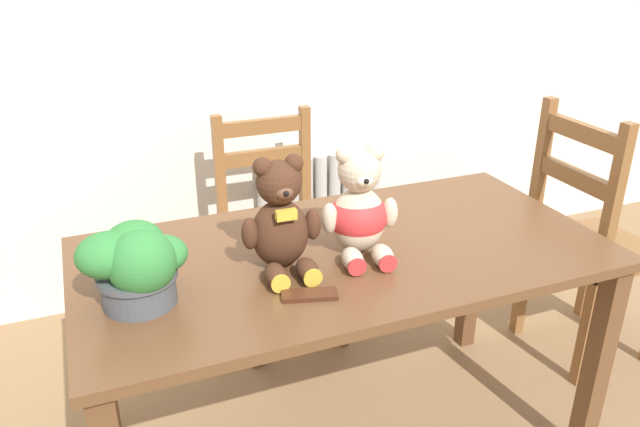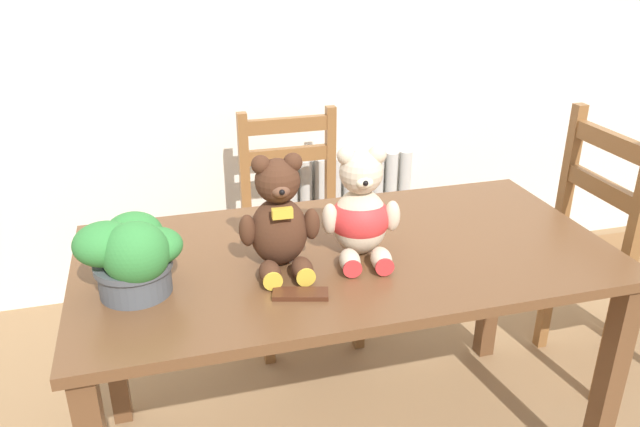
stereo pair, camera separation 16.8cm
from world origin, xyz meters
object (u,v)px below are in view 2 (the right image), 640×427
chocolate_bar (300,294)px  wooden_chair_behind (298,224)px  wooden_chair_side (617,257)px  teddy_bear_right (361,213)px  teddy_bear_left (279,220)px  potted_plant (132,253)px

chocolate_bar → wooden_chair_behind: bearing=76.9°
wooden_chair_behind → wooden_chair_side: 1.21m
wooden_chair_behind → wooden_chair_side: bearing=148.4°
teddy_bear_right → chocolate_bar: size_ratio=2.26×
wooden_chair_behind → chocolate_bar: bearing=76.9°
teddy_bear_left → potted_plant: (-0.38, -0.04, -0.02)m
wooden_chair_behind → teddy_bear_right: size_ratio=2.87×
wooden_chair_behind → potted_plant: 1.11m
teddy_bear_left → teddy_bear_right: bearing=-176.9°
chocolate_bar → teddy_bear_right: bearing=39.3°
wooden_chair_side → teddy_bear_right: bearing=-81.4°
teddy_bear_left → potted_plant: teddy_bear_left is taller
wooden_chair_side → potted_plant: 1.70m
potted_plant → chocolate_bar: (0.39, -0.13, -0.10)m
potted_plant → chocolate_bar: 0.42m
wooden_chair_side → teddy_bear_left: teddy_bear_left is taller
wooden_chair_side → chocolate_bar: wooden_chair_side is taller
wooden_chair_side → chocolate_bar: bearing=-75.2°
teddy_bear_right → wooden_chair_side: bearing=-162.4°
wooden_chair_side → teddy_bear_left: (-1.27, -0.16, 0.38)m
wooden_chair_behind → potted_plant: size_ratio=3.49×
wooden_chair_behind → chocolate_bar: wooden_chair_behind is taller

